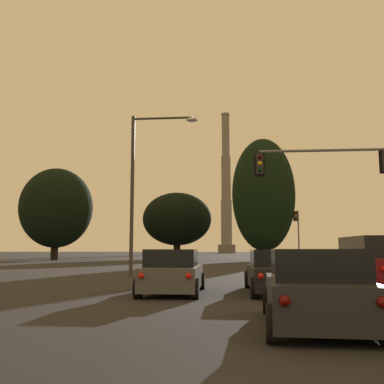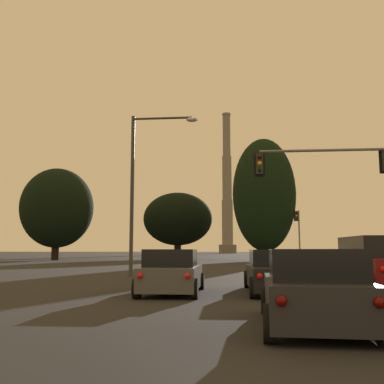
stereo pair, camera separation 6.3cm
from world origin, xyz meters
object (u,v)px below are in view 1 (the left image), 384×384
Objects in this scene: hatchback_left_lane_front at (173,273)px; hatchback_center_lane_second at (316,291)px; suv_right_lane_front at (380,266)px; sedan_center_lane_front at (277,272)px; smokestack at (226,197)px; traffic_light_overhead_right at (346,177)px; street_lamp at (143,176)px; traffic_light_far_right at (297,228)px.

hatchback_left_lane_front and hatchback_center_lane_second have the same top height.
suv_right_lane_front is 7.50m from hatchback_center_lane_second.
sedan_center_lane_front is 160.32m from smokestack.
suv_right_lane_front is 1.05× the size of sedan_center_lane_front.
hatchback_left_lane_front is (-6.75, -0.66, -0.23)m from suv_right_lane_front.
traffic_light_overhead_right is 10.50m from street_lamp.
smokestack is (-0.48, 159.60, 21.04)m from hatchback_left_lane_front.
hatchback_left_lane_front is at bearing -103.43° from traffic_light_far_right.
hatchback_left_lane_front is 0.99× the size of hatchback_center_lane_second.
sedan_center_lane_front is 3.49m from hatchback_left_lane_front.
traffic_light_overhead_right is (4.10, 13.86, 4.33)m from hatchback_center_lane_second.
street_lamp is at bearing 115.79° from hatchback_center_lane_second.
smokestack reaches higher than traffic_light_overhead_right.
street_lamp reaches higher than hatchback_center_lane_second.
hatchback_left_lane_front is 10.45m from street_lamp.
hatchback_center_lane_second is at bearing -90.55° from sedan_center_lane_front.
street_lamp reaches higher than traffic_light_far_right.
street_lamp is (-6.26, 8.16, 4.72)m from sedan_center_lane_front.
suv_right_lane_front is 40.80m from traffic_light_far_right.
sedan_center_lane_front is at bearing 176.36° from suv_right_lane_front.
street_lamp is (-9.60, 8.21, 4.49)m from suv_right_lane_front.
smokestack is at bearing 90.29° from sedan_center_lane_front.
traffic_light_overhead_right is (7.59, 7.77, 4.33)m from hatchback_left_lane_front.
smokestack reaches higher than street_lamp.
traffic_light_far_right is at bearing 85.20° from hatchback_center_lane_second.
suv_right_lane_front is at bearing -96.68° from traffic_light_overhead_right.
suv_right_lane_front is at bearing 67.00° from hatchback_center_lane_second.
hatchback_center_lane_second is (-3.27, -6.75, -0.23)m from suv_right_lane_front.
smokestack is at bearing 89.10° from street_lamp.
suv_right_lane_front is at bearing -94.35° from traffic_light_far_right.
suv_right_lane_front is 1.19× the size of hatchback_center_lane_second.
street_lamp reaches higher than sedan_center_lane_front.
hatchback_center_lane_second is at bearing -97.65° from traffic_light_far_right.
hatchback_center_lane_second is 0.48× the size of street_lamp.
traffic_light_far_right is 0.11× the size of smokestack.
traffic_light_far_right is at bearing 79.87° from sedan_center_lane_front.
hatchback_left_lane_front is 11.69m from traffic_light_overhead_right.
smokestack reaches higher than hatchback_left_lane_front.
suv_right_lane_front reaches higher than sedan_center_lane_front.
traffic_light_overhead_right is at bearing -6.01° from street_lamp.
traffic_light_far_right reaches higher than sedan_center_lane_front.
smokestack reaches higher than suv_right_lane_front.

